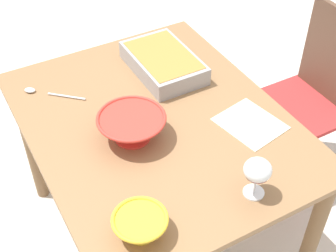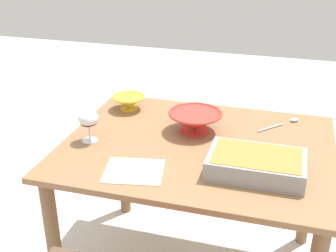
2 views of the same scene
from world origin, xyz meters
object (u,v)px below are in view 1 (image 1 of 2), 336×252
mixing_bowl (132,126)px  napkin (250,124)px  serving_spoon (43,92)px  dining_table (157,142)px  wine_glass (257,172)px  casserole_dish (163,62)px  small_bowl (140,225)px  chair (307,98)px

mixing_bowl → napkin: bearing=70.3°
mixing_bowl → serving_spoon: size_ratio=1.21×
serving_spoon → mixing_bowl: bearing=26.8°
dining_table → napkin: (0.18, 0.29, 0.11)m
wine_glass → napkin: bearing=145.5°
casserole_dish → small_bowl: 0.82m
casserole_dish → mixing_bowl: mixing_bowl is taller
mixing_bowl → chair: bearing=94.8°
wine_glass → napkin: 0.34m
serving_spoon → wine_glass: bearing=27.4°
chair → small_bowl: size_ratio=5.38×
casserole_dish → wine_glass: bearing=-5.5°
dining_table → mixing_bowl: bearing=-71.6°
chair → small_bowl: bearing=-67.3°
chair → serving_spoon: chair is taller
casserole_dish → chair: bearing=70.8°
chair → mixing_bowl: bearing=-85.2°
wine_glass → mixing_bowl: (-0.42, -0.22, -0.05)m
dining_table → small_bowl: (0.42, -0.28, 0.15)m
casserole_dish → serving_spoon: bearing=-100.7°
chair → napkin: (0.22, -0.53, 0.24)m
wine_glass → small_bowl: wine_glass is taller
casserole_dish → small_bowl: size_ratio=2.18×
wine_glass → mixing_bowl: size_ratio=0.59×
chair → napkin: 0.62m
casserole_dish → napkin: bearing=14.6°
small_bowl → napkin: (-0.23, 0.57, -0.04)m
wine_glass → mixing_bowl: 0.47m
napkin → dining_table: bearing=-122.5°
wine_glass → casserole_dish: 0.73m
mixing_bowl → napkin: 0.44m
dining_table → small_bowl: size_ratio=6.90×
casserole_dish → serving_spoon: size_ratio=1.80×
chair → serving_spoon: 1.21m
chair → wine_glass: size_ratio=6.24×
wine_glass → serving_spoon: 0.92m
wine_glass → napkin: (-0.27, 0.19, -0.10)m
small_bowl → chair: bearing=112.7°
casserole_dish → serving_spoon: casserole_dish is taller
napkin → casserole_dish: bearing=-165.4°
casserole_dish → dining_table: bearing=-33.2°
mixing_bowl → small_bowl: (0.38, -0.16, -0.01)m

